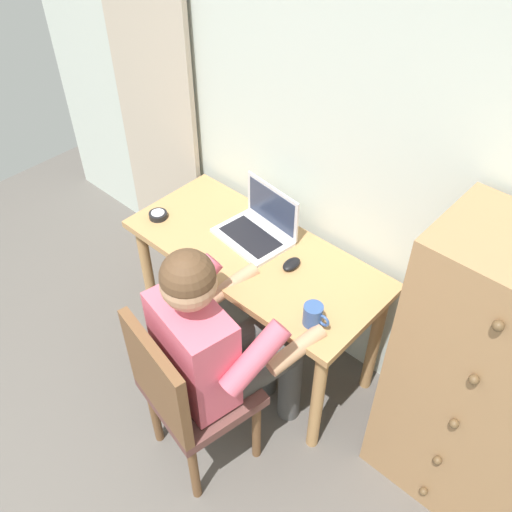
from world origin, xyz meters
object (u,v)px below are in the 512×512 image
(person_seated, at_px, (221,341))
(computer_mouse, at_px, (292,264))
(dresser, at_px, (483,384))
(laptop, at_px, (259,227))
(desk_clock, at_px, (158,215))
(desk, at_px, (255,269))
(chair, at_px, (186,392))
(coffee_mug, at_px, (314,315))

(person_seated, relative_size, computer_mouse, 12.11)
(dresser, xyz_separation_m, laptop, (-1.16, 0.02, 0.11))
(laptop, bearing_deg, desk_clock, -152.51)
(laptop, bearing_deg, dresser, -1.06)
(dresser, height_order, person_seated, dresser)
(dresser, distance_m, person_seated, 1.01)
(desk, bearing_deg, dresser, 4.12)
(computer_mouse, distance_m, desk_clock, 0.73)
(dresser, distance_m, chair, 1.15)
(desk_clock, bearing_deg, dresser, 7.60)
(laptop, bearing_deg, desk, -57.32)
(dresser, bearing_deg, coffee_mug, -159.27)
(dresser, relative_size, person_seated, 1.10)
(chair, bearing_deg, person_seated, 80.47)
(dresser, xyz_separation_m, coffee_mug, (-0.63, -0.24, 0.11))
(coffee_mug, bearing_deg, computer_mouse, 144.59)
(desk, height_order, computer_mouse, computer_mouse)
(desk, height_order, desk_clock, desk_clock)
(dresser, height_order, computer_mouse, dresser)
(person_seated, height_order, desk_clock, person_seated)
(coffee_mug, bearing_deg, person_seated, -127.69)
(desk, xyz_separation_m, laptop, (-0.06, 0.10, 0.16))
(dresser, bearing_deg, person_seated, -148.12)
(chair, distance_m, coffee_mug, 0.60)
(person_seated, relative_size, desk_clock, 13.46)
(laptop, bearing_deg, person_seated, -61.58)
(chair, xyz_separation_m, coffee_mug, (0.26, 0.48, 0.27))
(desk, bearing_deg, coffee_mug, -18.99)
(coffee_mug, bearing_deg, dresser, 20.73)
(laptop, distance_m, coffee_mug, 0.59)
(desk, distance_m, dresser, 1.10)
(desk, distance_m, chair, 0.68)
(chair, distance_m, computer_mouse, 0.71)
(computer_mouse, bearing_deg, laptop, 164.70)
(computer_mouse, bearing_deg, coffee_mug, -36.36)
(desk, height_order, person_seated, person_seated)
(dresser, xyz_separation_m, computer_mouse, (-0.90, -0.04, 0.08))
(desk_clock, bearing_deg, coffee_mug, -1.35)
(desk, bearing_deg, laptop, 122.68)
(desk_clock, bearing_deg, chair, -34.58)
(dresser, bearing_deg, chair, -141.18)
(desk, relative_size, coffee_mug, 10.46)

